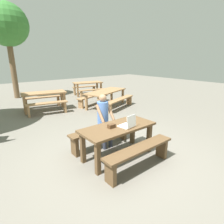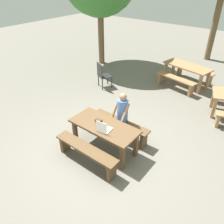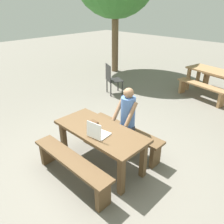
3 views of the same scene
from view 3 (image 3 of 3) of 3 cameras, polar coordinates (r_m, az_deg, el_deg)
The scene contains 10 objects.
ground_plane at distance 4.18m, azimuth -2.81°, elevation -12.92°, with size 30.00×30.00×0.00m, color slate.
picnic_table_front at distance 3.83m, azimuth -3.01°, elevation -5.98°, with size 1.65×0.74×0.72m.
bench_near at distance 3.66m, azimuth -10.38°, elevation -13.00°, with size 1.64×0.30×0.47m.
bench_far at distance 4.35m, azimuth 3.20°, elevation -5.50°, with size 1.64×0.30×0.47m.
laptop at distance 3.55m, azimuth -3.72°, elevation -5.31°, with size 0.32×0.32×0.28m.
small_pouch at distance 3.87m, azimuth -4.73°, elevation -2.95°, with size 0.15×0.10×0.08m.
person_seated at distance 4.09m, azimuth 3.66°, elevation -1.33°, with size 0.37×0.39×1.30m.
plastic_chair at distance 7.00m, azimuth -0.02°, elevation 8.50°, with size 0.59×0.59×0.95m.
picnic_table_mid at distance 7.53m, azimuth 24.85°, elevation 8.51°, with size 1.82×1.05×0.77m.
bench_mid_south at distance 7.12m, azimuth 21.71°, elevation 5.58°, with size 1.57×0.61×0.47m.
Camera 3 is at (2.39, -2.18, 2.64)m, focal length 35.94 mm.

